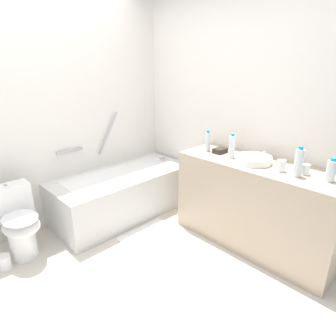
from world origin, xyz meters
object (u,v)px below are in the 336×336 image
object	(u,v)px
sink_basin	(254,160)
bath_mat	(151,236)
amenity_basket	(220,150)
drinking_glass_0	(281,166)
water_bottle_0	(298,163)
toilet_paper_roll	(4,262)
water_bottle_1	(232,147)
sink_faucet	(264,155)
water_bottle_3	(331,171)
toilet	(18,222)
bathtub	(124,192)
water_bottle_2	(208,142)
drinking_glass_1	(305,169)

from	to	relation	value
sink_basin	bath_mat	bearing A→B (deg)	130.63
sink_basin	amenity_basket	size ratio (longest dim) A/B	2.29
sink_basin	amenity_basket	world-z (taller)	sink_basin
drinking_glass_0	amenity_basket	world-z (taller)	drinking_glass_0
water_bottle_0	toilet_paper_roll	xyz separation A→B (m)	(-1.85, 1.69, -0.91)
water_bottle_1	drinking_glass_0	distance (m)	0.51
sink_faucet	amenity_basket	xyz separation A→B (m)	(-0.15, 0.40, -0.01)
water_bottle_3	drinking_glass_0	world-z (taller)	water_bottle_3
bath_mat	toilet	bearing A→B (deg)	149.44
sink_faucet	water_bottle_0	bearing A→B (deg)	-119.41
drinking_glass_0	toilet_paper_roll	world-z (taller)	drinking_glass_0
drinking_glass_0	amenity_basket	size ratio (longest dim) A/B	0.72
bath_mat	bathtub	bearing A→B (deg)	79.64
sink_basin	water_bottle_2	world-z (taller)	water_bottle_2
toilet	water_bottle_2	distance (m)	1.99
sink_faucet	amenity_basket	world-z (taller)	sink_faucet
bathtub	amenity_basket	bearing A→B (deg)	-59.54
sink_faucet	amenity_basket	distance (m)	0.43
toilet	amenity_basket	size ratio (longest dim) A/B	4.88
bathtub	bath_mat	size ratio (longest dim) A/B	2.76
sink_faucet	water_bottle_2	size ratio (longest dim) A/B	0.70
water_bottle_2	amenity_basket	bearing A→B (deg)	-74.78
bathtub	drinking_glass_0	world-z (taller)	bathtub
toilet	sink_basin	bearing A→B (deg)	50.73
sink_faucet	water_bottle_3	bearing A→B (deg)	-103.72
bathtub	toilet	distance (m)	1.18
sink_basin	water_bottle_1	distance (m)	0.25
water_bottle_2	amenity_basket	xyz separation A→B (m)	(0.04, -0.14, -0.08)
toilet	water_bottle_2	size ratio (longest dim) A/B	3.15
water_bottle_3	bath_mat	size ratio (longest dim) A/B	0.32
bathtub	bath_mat	bearing A→B (deg)	-100.36
water_bottle_1	amenity_basket	xyz separation A→B (m)	(0.05, 0.17, -0.09)
sink_basin	drinking_glass_0	distance (m)	0.28
sink_basin	amenity_basket	distance (m)	0.41
toilet	amenity_basket	xyz separation A→B (m)	(1.74, -0.97, 0.53)
sink_basin	sink_faucet	world-z (taller)	sink_faucet
water_bottle_1	toilet	bearing A→B (deg)	146.09
bathtub	water_bottle_2	bearing A→B (deg)	-57.35
bathtub	toilet_paper_roll	xyz separation A→B (m)	(-1.37, -0.09, -0.21)
water_bottle_0	drinking_glass_1	world-z (taller)	water_bottle_0
sink_basin	bath_mat	size ratio (longest dim) A/B	0.54
water_bottle_1	sink_basin	bearing A→B (deg)	-87.00
toilet_paper_roll	water_bottle_3	bearing A→B (deg)	-44.76
toilet	drinking_glass_1	xyz separation A→B (m)	(1.74, -1.82, 0.54)
amenity_basket	water_bottle_3	bearing A→B (deg)	-90.45
drinking_glass_1	bath_mat	bearing A→B (deg)	119.66
water_bottle_3	toilet_paper_roll	distance (m)	2.85
toilet_paper_roll	sink_basin	bearing A→B (deg)	-33.88
sink_faucet	water_bottle_3	size ratio (longest dim) A/B	0.80
water_bottle_3	drinking_glass_0	distance (m)	0.37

